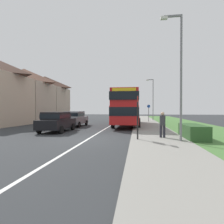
% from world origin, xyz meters
% --- Properties ---
extents(ground_plane, '(120.00, 120.00, 0.00)m').
position_xyz_m(ground_plane, '(0.00, 0.00, 0.00)').
color(ground_plane, '#2D3033').
extents(lane_marking_centre, '(0.14, 60.00, 0.01)m').
position_xyz_m(lane_marking_centre, '(0.00, 8.00, 0.00)').
color(lane_marking_centre, silver).
rests_on(lane_marking_centre, ground_plane).
extents(pavement_near_side, '(3.20, 68.00, 0.12)m').
position_xyz_m(pavement_near_side, '(4.20, 6.00, 0.06)').
color(pavement_near_side, gray).
rests_on(pavement_near_side, ground_plane).
extents(grass_verge_seaward, '(6.00, 68.00, 0.08)m').
position_xyz_m(grass_verge_seaward, '(8.50, 6.00, 0.04)').
color(grass_verge_seaward, '#477538').
rests_on(grass_verge_seaward, ground_plane).
extents(roadside_hedge, '(1.10, 2.81, 0.90)m').
position_xyz_m(roadside_hedge, '(6.30, 0.78, 0.45)').
color(roadside_hedge, '#2D5128').
rests_on(roadside_hedge, ground_plane).
extents(double_decker_bus, '(2.80, 10.66, 3.70)m').
position_xyz_m(double_decker_bus, '(1.88, 9.80, 2.14)').
color(double_decker_bus, red).
rests_on(double_decker_bus, ground_plane).
extents(parked_car_black, '(1.97, 4.03, 1.61)m').
position_xyz_m(parked_car_black, '(-3.54, 3.42, 0.89)').
color(parked_car_black, black).
rests_on(parked_car_black, ground_plane).
extents(parked_car_grey, '(1.89, 4.29, 1.63)m').
position_xyz_m(parked_car_grey, '(-3.70, 8.30, 0.90)').
color(parked_car_grey, slate).
rests_on(parked_car_grey, ground_plane).
extents(pedestrian_at_stop, '(0.34, 0.34, 1.67)m').
position_xyz_m(pedestrian_at_stop, '(4.50, 0.65, 0.98)').
color(pedestrian_at_stop, '#23232D').
rests_on(pedestrian_at_stop, ground_plane).
extents(bus_stop_sign, '(0.09, 0.52, 2.60)m').
position_xyz_m(bus_stop_sign, '(3.00, -0.22, 1.54)').
color(bus_stop_sign, black).
rests_on(bus_stop_sign, ground_plane).
extents(cycle_route_sign, '(0.44, 0.08, 2.52)m').
position_xyz_m(cycle_route_sign, '(4.63, 15.75, 1.43)').
color(cycle_route_sign, slate).
rests_on(cycle_route_sign, ground_plane).
extents(street_lamp_near, '(1.14, 0.20, 6.87)m').
position_xyz_m(street_lamp_near, '(5.18, -0.51, 3.98)').
color(street_lamp_near, slate).
rests_on(street_lamp_near, ground_plane).
extents(street_lamp_mid, '(1.14, 0.20, 6.66)m').
position_xyz_m(street_lamp_mid, '(5.41, 18.90, 3.87)').
color(street_lamp_mid, slate).
rests_on(street_lamp_mid, ground_plane).
extents(house_terrace_far_side, '(7.34, 18.44, 7.93)m').
position_xyz_m(house_terrace_far_side, '(-13.74, 14.31, 3.96)').
color(house_terrace_far_side, '#C1A88E').
rests_on(house_terrace_far_side, ground_plane).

